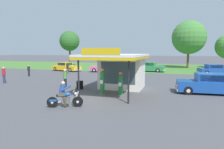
# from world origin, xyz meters

# --- Properties ---
(ground_plane) EXTENTS (300.00, 300.00, 0.00)m
(ground_plane) POSITION_xyz_m (0.00, 0.00, 0.00)
(ground_plane) COLOR #4C4C51
(grass_verge_strip) EXTENTS (120.00, 24.00, 0.01)m
(grass_verge_strip) POSITION_xyz_m (0.00, 30.00, 0.00)
(grass_verge_strip) COLOR #477A33
(grass_verge_strip) RESTS_ON ground
(service_station_kiosk) EXTENTS (4.42, 7.37, 3.55)m
(service_station_kiosk) POSITION_xyz_m (1.31, 4.49, 1.84)
(service_station_kiosk) COLOR silver
(service_station_kiosk) RESTS_ON ground
(gas_pump_nearside) EXTENTS (0.44, 0.44, 2.04)m
(gas_pump_nearside) POSITION_xyz_m (0.58, 1.70, 0.94)
(gas_pump_nearside) COLOR slate
(gas_pump_nearside) RESTS_ON ground
(gas_pump_offside) EXTENTS (0.44, 0.44, 1.83)m
(gas_pump_offside) POSITION_xyz_m (2.04, 1.70, 0.83)
(gas_pump_offside) COLOR slate
(gas_pump_offside) RESTS_ON ground
(motorcycle_with_rider) EXTENTS (2.01, 1.00, 1.58)m
(motorcycle_with_rider) POSITION_xyz_m (-0.41, -2.14, 0.65)
(motorcycle_with_rider) COLOR black
(motorcycle_with_rider) RESTS_ON ground
(featured_classic_sedan) EXTENTS (5.00, 2.16, 1.62)m
(featured_classic_sedan) POSITION_xyz_m (8.46, 4.65, 0.74)
(featured_classic_sedan) COLOR #19479E
(featured_classic_sedan) RESTS_ON ground
(parked_car_back_row_right) EXTENTS (5.14, 3.02, 1.46)m
(parked_car_back_row_right) POSITION_xyz_m (11.64, 19.41, 0.68)
(parked_car_back_row_right) COLOR #19479E
(parked_car_back_row_right) RESTS_ON ground
(parked_car_back_row_centre_right) EXTENTS (5.08, 2.12, 1.58)m
(parked_car_back_row_centre_right) POSITION_xyz_m (-4.80, 17.52, 0.70)
(parked_car_back_row_centre_right) COLOR #E55993
(parked_car_back_row_centre_right) RESTS_ON ground
(parked_car_back_row_far_right) EXTENTS (5.64, 3.08, 1.51)m
(parked_car_back_row_far_right) POSITION_xyz_m (-11.95, 17.14, 0.68)
(parked_car_back_row_far_right) COLOR gold
(parked_car_back_row_far_right) RESTS_ON ground
(parked_car_back_row_far_left) EXTENTS (5.74, 2.48, 1.58)m
(parked_car_back_row_far_left) POSITION_xyz_m (1.71, 20.54, 0.72)
(parked_car_back_row_far_left) COLOR #2D844C
(parked_car_back_row_far_left) RESTS_ON ground
(bystander_leaning_by_kiosk) EXTENTS (0.34, 0.34, 1.52)m
(bystander_leaning_by_kiosk) POSITION_xyz_m (-12.92, 9.21, 0.79)
(bystander_leaning_by_kiosk) COLOR black
(bystander_leaning_by_kiosk) RESTS_ON ground
(bystander_strolling_foreground) EXTENTS (0.34, 0.34, 1.74)m
(bystander_strolling_foreground) POSITION_xyz_m (-11.27, 3.67, 0.92)
(bystander_strolling_foreground) COLOR #2D3351
(bystander_strolling_foreground) RESTS_ON ground
(bystander_standing_back_lot) EXTENTS (0.34, 0.34, 1.78)m
(bystander_standing_back_lot) POSITION_xyz_m (-3.53, 3.08, 0.94)
(bystander_standing_back_lot) COLOR black
(bystander_standing_back_lot) RESTS_ON ground
(bystander_admiring_sedan) EXTENTS (0.35, 0.35, 1.60)m
(bystander_admiring_sedan) POSITION_xyz_m (-9.44, 13.40, 0.85)
(bystander_admiring_sedan) COLOR brown
(bystander_admiring_sedan) RESTS_ON ground
(tree_oak_distant_spare) EXTENTS (6.66, 6.66, 9.49)m
(tree_oak_distant_spare) POSITION_xyz_m (8.52, 29.99, 5.96)
(tree_oak_distant_spare) COLOR brown
(tree_oak_distant_spare) RESTS_ON ground
(tree_oak_centre) EXTENTS (4.67, 4.67, 8.17)m
(tree_oak_centre) POSITION_xyz_m (-17.77, 28.53, 5.81)
(tree_oak_centre) COLOR brown
(tree_oak_centre) RESTS_ON ground
(spare_tire_stack) EXTENTS (0.60, 0.60, 0.72)m
(spare_tire_stack) POSITION_xyz_m (-2.15, 3.24, 0.36)
(spare_tire_stack) COLOR black
(spare_tire_stack) RESTS_ON ground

